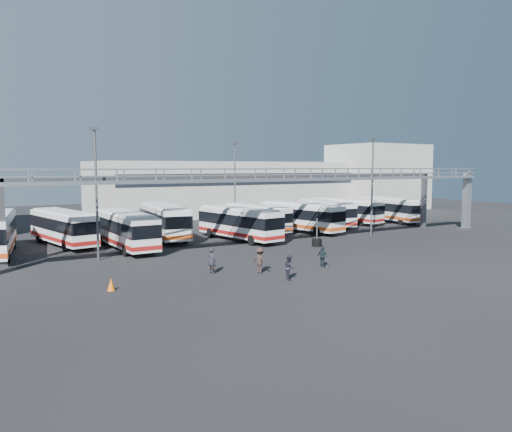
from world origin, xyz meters
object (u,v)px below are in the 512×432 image
light_pole_left (96,187)px  bus_1 (63,226)px  light_pole_back (235,179)px  pedestrian_a (212,261)px  cone_right (212,263)px  bus_2 (125,229)px  bus_9 (390,209)px  pedestrian_b (290,268)px  bus_3 (164,220)px  bus_6 (301,216)px  tire_stack (317,242)px  bus_4 (239,222)px  cone_left (111,284)px  light_pole_mid (372,181)px  pedestrian_d (323,257)px  bus_7 (326,212)px  pedestrian_c (260,260)px  bus_8 (345,210)px  bus_5 (257,217)px

light_pole_left → bus_1: 9.94m
light_pole_back → pedestrian_a: light_pole_back is taller
pedestrian_a → cone_right: 2.14m
bus_2 → bus_9: (36.32, 3.38, -0.07)m
pedestrian_b → cone_right: pedestrian_b is taller
bus_3 → cone_right: size_ratio=16.38×
bus_6 → tire_stack: bus_6 is taller
light_pole_back → pedestrian_a: size_ratio=5.79×
light_pole_left → bus_1: (-0.86, 9.09, -3.94)m
bus_4 → pedestrian_b: size_ratio=7.03×
bus_2 → bus_4: size_ratio=0.99×
bus_4 → cone_left: size_ratio=14.87×
light_pole_mid → tire_stack: (-9.27, -2.50, -5.30)m
light_pole_back → pedestrian_d: 26.56m
light_pole_mid → pedestrian_b: size_ratio=6.54×
bus_1 → bus_7: bus_1 is taller
bus_3 → light_pole_mid: bearing=-18.0°
light_pole_left → cone_right: (6.25, -7.05, -5.37)m
bus_3 → cone_right: bearing=-91.1°
bus_3 → tire_stack: bus_3 is taller
light_pole_mid → pedestrian_b: 23.30m
bus_7 → pedestrian_c: bearing=-128.6°
bus_3 → cone_left: bus_3 is taller
bus_8 → pedestrian_b: size_ratio=6.80×
pedestrian_d → bus_2: bearing=21.3°
cone_left → bus_6: bearing=31.3°
bus_8 → cone_right: bearing=-160.1°
cone_left → bus_1: bearing=87.2°
light_pole_back → bus_7: light_pole_back is taller
tire_stack → bus_7: bearing=47.4°
light_pole_left → bus_5: size_ratio=1.01×
pedestrian_b → tire_stack: tire_stack is taller
light_pole_mid → light_pole_back: same height
bus_9 → cone_right: size_ratio=15.00×
bus_6 → bus_1: bearing=162.1°
bus_8 → pedestrian_b: (-24.67, -22.42, -0.96)m
pedestrian_b → bus_9: bearing=-32.0°
bus_7 → pedestrian_a: bearing=-134.6°
bus_1 → cone_right: (7.11, -16.14, -1.43)m
bus_4 → bus_5: bus_4 is taller
bus_4 → pedestrian_d: (-1.42, -14.68, -1.05)m
cone_left → light_pole_mid: bearing=16.9°
bus_6 → pedestrian_d: 19.64m
light_pole_left → bus_4: size_ratio=0.93×
pedestrian_a → tire_stack: (13.39, 5.42, -0.45)m
bus_6 → pedestrian_b: bus_6 is taller
light_pole_left → bus_7: (29.46, 8.19, -3.99)m
bus_4 → bus_7: bus_4 is taller
bus_8 → cone_right: size_ratio=14.95×
bus_1 → pedestrian_a: (6.21, -18.00, -0.91)m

